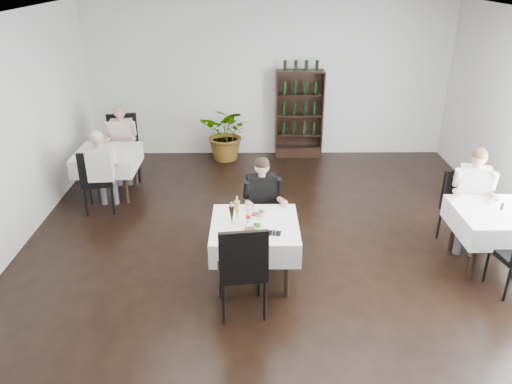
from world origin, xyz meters
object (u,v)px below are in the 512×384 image
(wine_shelf, at_px, (299,115))
(potted_tree, at_px, (228,133))
(diner_main, at_px, (263,199))
(main_table, at_px, (255,235))

(wine_shelf, bearing_deg, potted_tree, -172.08)
(wine_shelf, bearing_deg, diner_main, -102.17)
(wine_shelf, bearing_deg, main_table, -101.78)
(main_table, xyz_separation_m, potted_tree, (-0.50, 4.12, -0.08))
(diner_main, bearing_deg, wine_shelf, 77.83)
(potted_tree, relative_size, diner_main, 0.81)
(main_table, relative_size, diner_main, 0.77)
(wine_shelf, height_order, diner_main, wine_shelf)
(main_table, bearing_deg, wine_shelf, 78.22)
(wine_shelf, height_order, main_table, wine_shelf)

